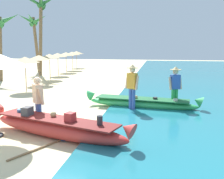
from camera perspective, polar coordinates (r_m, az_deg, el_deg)
name	(u,v)px	position (r m, az deg, el deg)	size (l,w,h in m)	color
ground_plane	(38,126)	(8.62, -16.06, -7.73)	(80.00, 80.00, 0.00)	beige
boat_red_foreground	(56,127)	(7.38, -12.32, -8.05)	(4.66, 2.00, 0.82)	red
boat_green_midground	(142,103)	(10.54, 6.58, -2.93)	(4.76, 1.34, 0.71)	#38B760
person_vendor_hatted	(132,84)	(9.89, 4.47, 1.12)	(0.58, 0.46, 1.82)	#3D5BA8
person_tourist_customer	(38,100)	(8.17, -16.00, -2.16)	(0.52, 0.53, 1.60)	#3D5BA8
person_vendor_assistant	(175,85)	(10.55, 13.75, 1.05)	(0.58, 0.45, 1.72)	green
parasol_row_0	(25,60)	(15.25, -18.68, 6.24)	(1.60, 1.60, 1.91)	#8E6B47
parasol_row_1	(39,58)	(17.67, -15.85, 6.78)	(1.60, 1.60, 1.91)	#8E6B47
parasol_row_2	(49,56)	(20.10, -13.65, 7.17)	(1.60, 1.60, 1.91)	#8E6B47
parasol_row_3	(58,55)	(22.49, -11.89, 7.47)	(1.60, 1.60, 1.91)	#8E6B47
parasol_row_4	(66,54)	(25.05, -10.13, 7.73)	(1.60, 1.60, 1.91)	#8E6B47
parasol_row_5	(72,53)	(27.14, -8.76, 7.90)	(1.60, 1.60, 1.91)	#8E6B47
parasol_row_6	(77,53)	(30.04, -7.84, 8.08)	(1.60, 1.60, 1.91)	#8E6B47
palm_tree_tall_inland	(1,27)	(20.11, -23.39, 12.47)	(2.66, 2.32, 4.84)	brown
palm_tree_leaning_seaward	(41,13)	(23.00, -15.49, 16.06)	(2.51, 2.45, 6.54)	brown
palm_tree_mid_cluster	(34,27)	(25.86, -16.87, 13.14)	(2.57, 2.58, 5.47)	brown
paddle	(47,145)	(6.88, -14.23, -11.86)	(0.95, 1.66, 0.05)	#8E6B47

